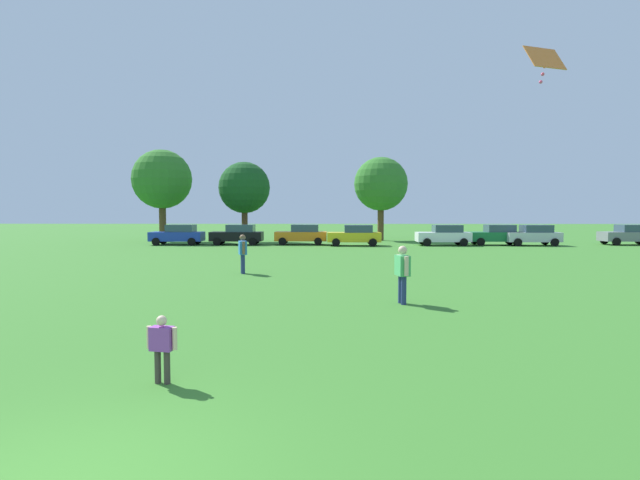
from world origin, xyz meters
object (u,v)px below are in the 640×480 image
(parked_car_blue_0, at_px, (178,235))
(parked_car_black_1, at_px, (238,235))
(bystander_near_trees, at_px, (243,250))
(parked_car_silver_6, at_px, (533,235))
(adult_bystander, at_px, (402,269))
(parked_car_orange_2, at_px, (302,234))
(tree_center, at_px, (244,188))
(parked_car_yellow_3, at_px, (355,235))
(parked_car_green_5, at_px, (496,235))
(parked_car_white_4, at_px, (444,235))
(parked_car_gray_7, at_px, (629,235))
(tree_far_right, at_px, (381,184))
(kite, at_px, (545,60))
(tree_far_left, at_px, (162,180))
(child_kite_flyer, at_px, (162,343))

(parked_car_blue_0, height_order, parked_car_black_1, same)
(bystander_near_trees, relative_size, parked_car_silver_6, 0.40)
(adult_bystander, distance_m, parked_car_silver_6, 29.93)
(parked_car_orange_2, bearing_deg, parked_car_blue_0, 2.81)
(adult_bystander, xyz_separation_m, tree_center, (-9.89, 31.03, 3.90))
(parked_car_black_1, xyz_separation_m, parked_car_orange_2, (5.33, 0.34, 0.00))
(parked_car_yellow_3, relative_size, parked_car_green_5, 1.00)
(parked_car_white_4, distance_m, parked_car_silver_6, 7.22)
(adult_bystander, height_order, parked_car_gray_7, adult_bystander)
(parked_car_black_1, height_order, tree_far_right, tree_far_right)
(parked_car_yellow_3, distance_m, tree_far_right, 9.11)
(adult_bystander, bearing_deg, kite, 79.59)
(parked_car_green_5, distance_m, tree_far_right, 11.86)
(adult_bystander, distance_m, kite, 7.35)
(parked_car_green_5, bearing_deg, kite, 74.08)
(tree_far_left, bearing_deg, kite, -55.36)
(bystander_near_trees, relative_size, kite, 1.37)
(child_kite_flyer, height_order, parked_car_orange_2, parked_car_orange_2)
(parked_car_blue_0, xyz_separation_m, parked_car_green_5, (26.38, 0.20, 0.00))
(parked_car_orange_2, xyz_separation_m, tree_center, (-5.47, 3.99, 4.07))
(parked_car_green_5, height_order, tree_far_right, tree_far_right)
(tree_far_right, bearing_deg, bystander_near_trees, -108.76)
(tree_far_right, bearing_deg, parked_car_black_1, -152.74)
(child_kite_flyer, xyz_separation_m, adult_bystander, (4.86, 7.05, 0.38))
(parked_car_gray_7, bearing_deg, parked_car_black_1, 0.78)
(parked_car_orange_2, xyz_separation_m, tree_far_right, (7.21, 6.12, 4.51))
(parked_car_gray_7, bearing_deg, parked_car_orange_2, 0.20)
(tree_center, distance_m, tree_far_right, 12.87)
(parked_car_orange_2, distance_m, parked_car_yellow_3, 4.55)
(kite, height_order, parked_car_green_5, kite)
(child_kite_flyer, height_order, parked_car_gray_7, parked_car_gray_7)
(parked_car_yellow_3, bearing_deg, tree_far_right, -111.04)
(adult_bystander, height_order, parked_car_black_1, adult_bystander)
(adult_bystander, bearing_deg, parked_car_silver_6, 140.16)
(parked_car_yellow_3, height_order, parked_car_green_5, same)
(parked_car_white_4, relative_size, tree_center, 0.59)
(child_kite_flyer, distance_m, adult_bystander, 8.57)
(kite, relative_size, parked_car_blue_0, 0.30)
(tree_far_right, bearing_deg, adult_bystander, -94.81)
(child_kite_flyer, relative_size, adult_bystander, 0.63)
(parked_car_blue_0, height_order, parked_car_gray_7, same)
(tree_far_right, bearing_deg, tree_center, -170.46)
(parked_car_white_4, xyz_separation_m, tree_far_left, (-24.81, 5.18, 4.86))
(child_kite_flyer, height_order, tree_center, tree_center)
(parked_car_silver_6, bearing_deg, parked_car_yellow_3, 1.68)
(kite, height_order, parked_car_white_4, kite)
(adult_bystander, height_order, bystander_near_trees, same)
(parked_car_yellow_3, height_order, parked_car_white_4, same)
(child_kite_flyer, distance_m, parked_car_gray_7, 43.97)
(parked_car_blue_0, bearing_deg, kite, 125.30)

